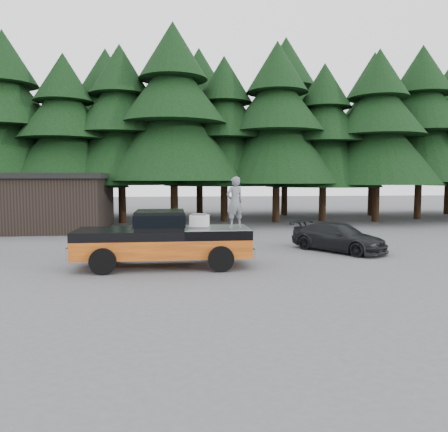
{
  "coord_description": "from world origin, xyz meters",
  "views": [
    {
      "loc": [
        -1.01,
        -14.54,
        2.98
      ],
      "look_at": [
        0.65,
        0.0,
        1.73
      ],
      "focal_mm": 35.0,
      "sensor_mm": 36.0,
      "label": 1
    }
  ],
  "objects": [
    {
      "name": "utility_building",
      "position": [
        -9.0,
        12.0,
        1.67
      ],
      "size": [
        8.4,
        6.4,
        3.3
      ],
      "color": "black",
      "rests_on": "ground"
    },
    {
      "name": "man_on_bed",
      "position": [
        1.05,
        0.2,
        2.19
      ],
      "size": [
        0.74,
        0.62,
        1.73
      ],
      "primitive_type": "imported",
      "rotation": [
        0.0,
        0.0,
        3.53
      ],
      "color": "slate",
      "rests_on": "pickup_truck"
    },
    {
      "name": "parked_car",
      "position": [
        5.71,
        2.65,
        0.59
      ],
      "size": [
        3.74,
        4.25,
        1.18
      ],
      "primitive_type": "imported",
      "rotation": [
        0.0,
        0.0,
        0.64
      ],
      "color": "black",
      "rests_on": "ground"
    },
    {
      "name": "treeline",
      "position": [
        0.42,
        17.2,
        7.72
      ],
      "size": [
        60.15,
        16.05,
        17.5
      ],
      "color": "black",
      "rests_on": "ground"
    },
    {
      "name": "ground",
      "position": [
        0.0,
        0.0,
        0.0
      ],
      "size": [
        120.0,
        120.0,
        0.0
      ],
      "primitive_type": "plane",
      "color": "#4F4F52",
      "rests_on": "ground"
    },
    {
      "name": "pickup_truck",
      "position": [
        -1.39,
        0.21,
        0.67
      ],
      "size": [
        6.0,
        2.04,
        1.33
      ],
      "primitive_type": null,
      "color": "orange",
      "rests_on": "ground"
    },
    {
      "name": "truck_cab",
      "position": [
        -1.49,
        0.21,
        1.62
      ],
      "size": [
        1.66,
        1.9,
        0.59
      ],
      "primitive_type": "cube",
      "color": "black",
      "rests_on": "pickup_truck"
    },
    {
      "name": "air_compressor",
      "position": [
        -0.17,
        0.09,
        1.54
      ],
      "size": [
        0.7,
        0.62,
        0.42
      ],
      "primitive_type": "cube",
      "rotation": [
        0.0,
        0.0,
        -0.22
      ],
      "color": "silver",
      "rests_on": "pickup_truck"
    }
  ]
}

